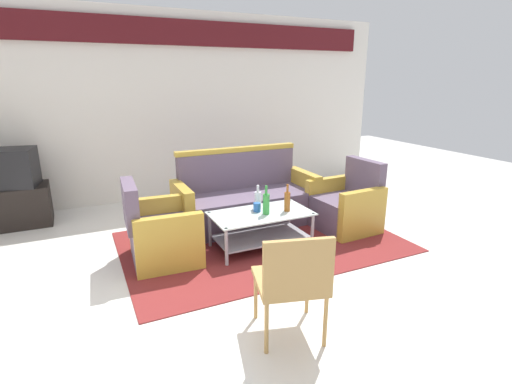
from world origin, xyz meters
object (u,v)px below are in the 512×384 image
armchair_left (161,234)px  bottle_brown (287,201)px  armchair_right (346,207)px  television (9,168)px  coffee_table (261,225)px  cup (257,207)px  tv_stand (16,206)px  wicker_chair (293,278)px  couch (246,201)px  bottle_clear (258,199)px  bottle_green (266,203)px

armchair_left → bottle_brown: (1.36, -0.23, 0.24)m
armchair_right → television: bearing=60.4°
coffee_table → bottle_brown: bottle_brown is taller
cup → tv_stand: (-2.52, 1.88, -0.20)m
tv_stand → coffee_table: bearing=-37.4°
wicker_chair → couch: bearing=89.4°
armchair_right → cup: size_ratio=8.50×
armchair_left → bottle_clear: (1.11, 0.01, 0.22)m
coffee_table → bottle_green: (0.03, -0.06, 0.26)m
coffee_table → wicker_chair: size_ratio=1.31×
tv_stand → bottle_brown: bearing=-35.4°
armchair_right → television: 4.22m
couch → bottle_brown: 0.85m
television → bottle_green: bearing=152.1°
television → bottle_brown: bearing=154.5°
bottle_green → cup: (-0.05, 0.12, -0.07)m
coffee_table → cup: 0.20m
couch → armchair_left: couch is taller
bottle_brown → wicker_chair: wicker_chair is taller
cup → bottle_clear: bearing=59.9°
couch → bottle_green: (-0.11, -0.80, 0.22)m
bottle_green → television: television is taller
armchair_right → bottle_clear: 1.20m
bottle_brown → bottle_green: bearing=177.5°
wicker_chair → bottle_clear: bearing=87.4°
coffee_table → armchair_left: bearing=171.4°
television → wicker_chair: (2.04, -3.47, -0.27)m
armchair_right → bottle_green: size_ratio=2.66×
couch → wicker_chair: 2.36m
armchair_left → bottle_green: bearing=81.9°
tv_stand → television: 0.50m
tv_stand → cup: bearing=-36.8°
bottle_green → bottle_clear: size_ratio=1.20×
bottle_brown → bottle_green: 0.26m
bottle_brown → bottle_clear: bearing=135.6°
cup → bottle_brown: bearing=-22.4°
cup → television: (-2.52, 1.88, 0.30)m
coffee_table → wicker_chair: wicker_chair is taller
armchair_left → tv_stand: armchair_left is taller
bottle_green → wicker_chair: (-0.53, -1.47, -0.04)m
couch → armchair_left: 1.34m
armchair_left → bottle_green: 1.15m
cup → television: bearing=143.2°
tv_stand → wicker_chair: 4.03m
coffee_table → television: 3.23m
cup → wicker_chair: size_ratio=0.12×
cup → couch: bearing=76.7°
couch → tv_stand: couch is taller
bottle_clear → coffee_table: bearing=-104.5°
armchair_right → cup: 1.25m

